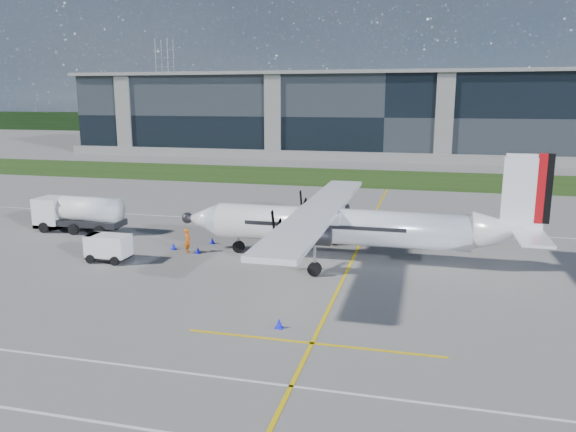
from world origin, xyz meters
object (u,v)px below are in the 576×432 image
(pylon_west, at_px, (166,85))
(fuel_tanker_truck, at_px, (74,214))
(safety_cone_fwd, at_px, (174,246))
(turboprop_aircraft, at_px, (353,206))
(baggage_tug, at_px, (109,248))
(ground_crew_person, at_px, (188,239))
(safety_cone_nose_stbd, at_px, (212,240))
(safety_cone_portwing, at_px, (279,323))
(safety_cone_nose_port, at_px, (198,250))

(pylon_west, xyz_separation_m, fuel_tanker_truck, (59.31, -139.38, -13.52))
(fuel_tanker_truck, height_order, safety_cone_fwd, fuel_tanker_truck)
(pylon_west, bearing_deg, fuel_tanker_truck, -66.95)
(turboprop_aircraft, bearing_deg, fuel_tanker_truck, 172.79)
(pylon_west, distance_m, baggage_tug, 161.68)
(ground_crew_person, bearing_deg, turboprop_aircraft, -97.51)
(turboprop_aircraft, height_order, ground_crew_person, turboprop_aircraft)
(baggage_tug, distance_m, ground_crew_person, 5.45)
(baggage_tug, height_order, safety_cone_nose_stbd, baggage_tug)
(pylon_west, relative_size, safety_cone_portwing, 60.00)
(turboprop_aircraft, xyz_separation_m, fuel_tanker_truck, (-23.66, 2.99, -2.33))
(fuel_tanker_truck, relative_size, baggage_tug, 2.59)
(fuel_tanker_truck, height_order, baggage_tug, fuel_tanker_truck)
(turboprop_aircraft, relative_size, safety_cone_fwd, 50.83)
(ground_crew_person, relative_size, safety_cone_nose_stbd, 4.05)
(safety_cone_nose_stbd, bearing_deg, safety_cone_nose_port, -89.82)
(safety_cone_nose_stbd, bearing_deg, ground_crew_person, -105.27)
(turboprop_aircraft, relative_size, safety_cone_nose_stbd, 50.83)
(fuel_tanker_truck, distance_m, safety_cone_nose_stbd, 12.79)
(baggage_tug, bearing_deg, safety_cone_nose_stbd, 49.91)
(pylon_west, bearing_deg, ground_crew_person, -63.55)
(safety_cone_nose_stbd, bearing_deg, safety_cone_portwing, -57.42)
(fuel_tanker_truck, xyz_separation_m, safety_cone_portwing, (21.79, -15.30, -1.23))
(ground_crew_person, relative_size, safety_cone_nose_port, 4.05)
(fuel_tanker_truck, height_order, safety_cone_nose_port, fuel_tanker_truck)
(pylon_west, xyz_separation_m, turboprop_aircraft, (82.97, -142.38, -11.19))
(pylon_west, bearing_deg, safety_cone_nose_stbd, -62.86)
(turboprop_aircraft, height_order, safety_cone_portwing, turboprop_aircraft)
(pylon_west, height_order, safety_cone_fwd, pylon_west)
(ground_crew_person, height_order, safety_cone_fwd, ground_crew_person)
(safety_cone_nose_stbd, xyz_separation_m, safety_cone_nose_port, (0.01, -2.80, 0.00))
(baggage_tug, distance_m, safety_cone_portwing, 16.41)
(pylon_west, distance_m, safety_cone_fwd, 159.53)
(safety_cone_nose_stbd, xyz_separation_m, safety_cone_portwing, (9.10, -14.24, 0.00))
(baggage_tug, bearing_deg, ground_crew_person, 37.06)
(safety_cone_nose_stbd, distance_m, safety_cone_fwd, 3.10)
(safety_cone_fwd, bearing_deg, ground_crew_person, -21.79)
(baggage_tug, xyz_separation_m, safety_cone_fwd, (2.95, 3.84, -0.66))
(safety_cone_nose_port, xyz_separation_m, safety_cone_fwd, (-2.17, 0.58, 0.00))
(fuel_tanker_truck, distance_m, safety_cone_fwd, 11.10)
(fuel_tanker_truck, xyz_separation_m, baggage_tug, (7.59, -7.13, -0.57))
(ground_crew_person, bearing_deg, fuel_tanker_truck, 60.47)
(safety_cone_fwd, relative_size, safety_cone_portwing, 1.00)
(fuel_tanker_truck, bearing_deg, baggage_tug, -43.22)
(pylon_west, relative_size, fuel_tanker_truck, 3.81)
(safety_cone_nose_port, height_order, safety_cone_portwing, same)
(safety_cone_portwing, bearing_deg, baggage_tug, 150.08)
(safety_cone_nose_port, xyz_separation_m, safety_cone_portwing, (9.09, -11.44, 0.00))
(turboprop_aircraft, xyz_separation_m, ground_crew_person, (-11.73, -0.85, -2.80))
(ground_crew_person, height_order, safety_cone_nose_stbd, ground_crew_person)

